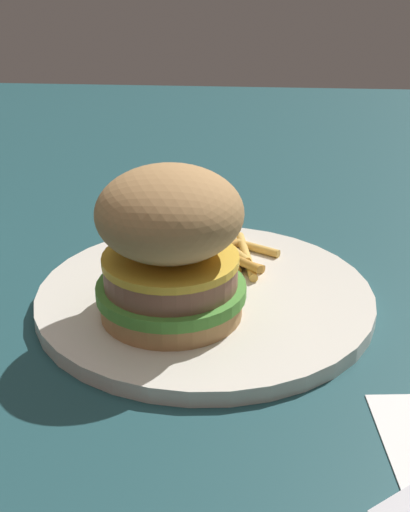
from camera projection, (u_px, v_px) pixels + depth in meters
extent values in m
plane|color=#1E474C|center=(235.00, 303.00, 0.55)|extent=(1.60, 1.60, 0.00)
cylinder|color=silver|center=(205.00, 298.00, 0.55)|extent=(0.26, 0.26, 0.01)
cylinder|color=tan|center=(172.00, 304.00, 0.51)|extent=(0.10, 0.10, 0.01)
cylinder|color=#4C9338|center=(171.00, 290.00, 0.50)|extent=(0.11, 0.11, 0.01)
cylinder|color=#8E5B47|center=(171.00, 273.00, 0.50)|extent=(0.09, 0.09, 0.02)
cylinder|color=yellow|center=(170.00, 259.00, 0.49)|extent=(0.10, 0.10, 0.01)
ellipsoid|color=tan|center=(169.00, 213.00, 0.48)|extent=(0.10, 0.10, 0.06)
cylinder|color=#E5B251|center=(210.00, 246.00, 0.61)|extent=(0.05, 0.03, 0.01)
cylinder|color=gold|center=(196.00, 243.00, 0.62)|extent=(0.05, 0.05, 0.01)
cylinder|color=gold|center=(209.00, 256.00, 0.59)|extent=(0.06, 0.06, 0.01)
cylinder|color=#E5B251|center=(246.00, 256.00, 0.59)|extent=(0.08, 0.02, 0.01)
cylinder|color=gold|center=(235.00, 262.00, 0.58)|extent=(0.03, 0.05, 0.01)
cylinder|color=#E5B251|center=(235.00, 243.00, 0.62)|extent=(0.05, 0.07, 0.01)
cylinder|color=gold|center=(224.00, 254.00, 0.58)|extent=(0.06, 0.06, 0.01)
cylinder|color=#E5B251|center=(227.00, 245.00, 0.60)|extent=(0.06, 0.04, 0.01)
cylinder|color=gold|center=(206.00, 251.00, 0.60)|extent=(0.05, 0.06, 0.01)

